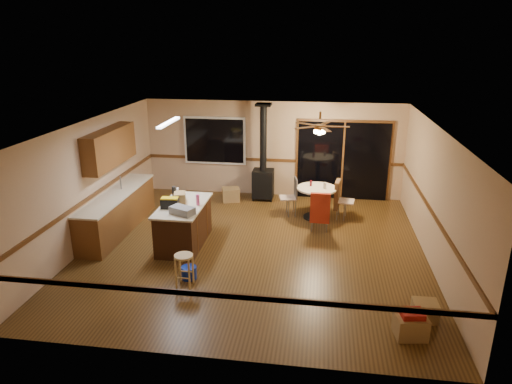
% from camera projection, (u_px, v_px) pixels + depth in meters
% --- Properties ---
extents(floor, '(7.00, 7.00, 0.00)m').
position_uv_depth(floor, '(254.00, 248.00, 9.59)').
color(floor, '#4B3215').
rests_on(floor, ground).
extents(ceiling, '(7.00, 7.00, 0.00)m').
position_uv_depth(ceiling, '(254.00, 126.00, 8.74)').
color(ceiling, silver).
rests_on(ceiling, ground).
extents(wall_back, '(7.00, 0.00, 7.00)m').
position_uv_depth(wall_back, '(273.00, 149.00, 12.44)').
color(wall_back, tan).
rests_on(wall_back, ground).
extents(wall_front, '(7.00, 0.00, 7.00)m').
position_uv_depth(wall_front, '(214.00, 275.00, 5.89)').
color(wall_front, tan).
rests_on(wall_front, ground).
extents(wall_left, '(0.00, 7.00, 7.00)m').
position_uv_depth(wall_left, '(90.00, 182.00, 9.63)').
color(wall_left, tan).
rests_on(wall_left, ground).
extents(wall_right, '(0.00, 7.00, 7.00)m').
position_uv_depth(wall_right, '(435.00, 198.00, 8.69)').
color(wall_right, tan).
rests_on(wall_right, ground).
extents(chair_rail, '(7.00, 7.00, 0.08)m').
position_uv_depth(chair_rail, '(254.00, 204.00, 9.26)').
color(chair_rail, '#522F14').
rests_on(chair_rail, ground).
extents(window, '(1.72, 0.10, 1.32)m').
position_uv_depth(window, '(215.00, 141.00, 12.54)').
color(window, black).
rests_on(window, ground).
extents(sliding_door, '(2.52, 0.10, 2.10)m').
position_uv_depth(sliding_door, '(343.00, 161.00, 12.22)').
color(sliding_door, black).
rests_on(sliding_door, ground).
extents(lower_cabinets, '(0.60, 3.00, 0.86)m').
position_uv_depth(lower_cabinets, '(118.00, 213.00, 10.34)').
color(lower_cabinets, brown).
rests_on(lower_cabinets, ground).
extents(countertop, '(0.64, 3.04, 0.04)m').
position_uv_depth(countertop, '(116.00, 194.00, 10.20)').
color(countertop, beige).
rests_on(countertop, lower_cabinets).
extents(upper_cabinets, '(0.35, 2.00, 0.80)m').
position_uv_depth(upper_cabinets, '(110.00, 147.00, 10.07)').
color(upper_cabinets, brown).
rests_on(upper_cabinets, ground).
extents(kitchen_island, '(0.88, 1.68, 0.90)m').
position_uv_depth(kitchen_island, '(184.00, 224.00, 9.64)').
color(kitchen_island, black).
rests_on(kitchen_island, ground).
extents(wood_stove, '(0.55, 0.50, 2.52)m').
position_uv_depth(wood_stove, '(263.00, 174.00, 12.23)').
color(wood_stove, black).
rests_on(wood_stove, ground).
extents(ceiling_fan, '(0.24, 0.24, 0.55)m').
position_uv_depth(ceiling_fan, '(320.00, 129.00, 10.48)').
color(ceiling_fan, brown).
rests_on(ceiling_fan, ceiling).
extents(fluorescent_strip, '(0.10, 1.20, 0.04)m').
position_uv_depth(fluorescent_strip, '(169.00, 123.00, 9.28)').
color(fluorescent_strip, white).
rests_on(fluorescent_strip, ceiling).
extents(toolbox_grey, '(0.55, 0.44, 0.15)m').
position_uv_depth(toolbox_grey, '(182.00, 211.00, 8.97)').
color(toolbox_grey, slate).
rests_on(toolbox_grey, kitchen_island).
extents(toolbox_black, '(0.37, 0.22, 0.20)m').
position_uv_depth(toolbox_black, '(170.00, 203.00, 9.28)').
color(toolbox_black, black).
rests_on(toolbox_black, kitchen_island).
extents(toolbox_yellow_lid, '(0.35, 0.21, 0.03)m').
position_uv_depth(toolbox_yellow_lid, '(170.00, 198.00, 9.25)').
color(toolbox_yellow_lid, gold).
rests_on(toolbox_yellow_lid, toolbox_black).
extents(box_on_island, '(0.31, 0.37, 0.21)m').
position_uv_depth(box_on_island, '(180.00, 198.00, 9.60)').
color(box_on_island, olive).
rests_on(box_on_island, kitchen_island).
extents(bottle_dark, '(0.10, 0.10, 0.30)m').
position_uv_depth(bottle_dark, '(174.00, 193.00, 9.72)').
color(bottle_dark, black).
rests_on(bottle_dark, kitchen_island).
extents(bottle_pink, '(0.09, 0.09, 0.23)m').
position_uv_depth(bottle_pink, '(198.00, 200.00, 9.44)').
color(bottle_pink, '#D84C8C').
rests_on(bottle_pink, kitchen_island).
extents(bottle_white, '(0.08, 0.08, 0.17)m').
position_uv_depth(bottle_white, '(178.00, 192.00, 10.02)').
color(bottle_white, white).
rests_on(bottle_white, kitchen_island).
extents(bar_stool, '(0.34, 0.34, 0.61)m').
position_uv_depth(bar_stool, '(184.00, 271.00, 8.05)').
color(bar_stool, tan).
rests_on(bar_stool, floor).
extents(blue_bucket, '(0.29, 0.29, 0.23)m').
position_uv_depth(blue_bucket, '(189.00, 273.00, 8.36)').
color(blue_bucket, '#0B23A1').
rests_on(blue_bucket, floor).
extents(dining_table, '(0.97, 0.97, 0.78)m').
position_uv_depth(dining_table, '(316.00, 197.00, 11.03)').
color(dining_table, black).
rests_on(dining_table, ground).
extents(glass_red, '(0.05, 0.05, 0.14)m').
position_uv_depth(glass_red, '(311.00, 183.00, 11.04)').
color(glass_red, '#590C14').
rests_on(glass_red, dining_table).
extents(glass_cream, '(0.07, 0.07, 0.16)m').
position_uv_depth(glass_cream, '(325.00, 185.00, 10.85)').
color(glass_cream, beige).
rests_on(glass_cream, dining_table).
extents(chair_left, '(0.48, 0.47, 0.51)m').
position_uv_depth(chair_left, '(292.00, 192.00, 11.20)').
color(chair_left, tan).
rests_on(chair_left, ground).
extents(chair_near, '(0.44, 0.47, 0.70)m').
position_uv_depth(chair_near, '(320.00, 208.00, 10.17)').
color(chair_near, tan).
rests_on(chair_near, ground).
extents(chair_right, '(0.52, 0.49, 0.70)m').
position_uv_depth(chair_right, '(338.00, 195.00, 11.01)').
color(chair_right, tan).
rests_on(chair_right, ground).
extents(box_under_window, '(0.54, 0.48, 0.36)m').
position_uv_depth(box_under_window, '(231.00, 195.00, 12.28)').
color(box_under_window, olive).
rests_on(box_under_window, floor).
extents(box_corner_a, '(0.50, 0.44, 0.34)m').
position_uv_depth(box_corner_a, '(411.00, 326.00, 6.73)').
color(box_corner_a, olive).
rests_on(box_corner_a, floor).
extents(box_corner_b, '(0.38, 0.33, 0.31)m').
position_uv_depth(box_corner_b, '(425.00, 310.00, 7.14)').
color(box_corner_b, olive).
rests_on(box_corner_b, floor).
extents(box_small_red, '(0.36, 0.32, 0.09)m').
position_uv_depth(box_small_red, '(412.00, 314.00, 6.67)').
color(box_small_red, maroon).
rests_on(box_small_red, box_corner_a).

